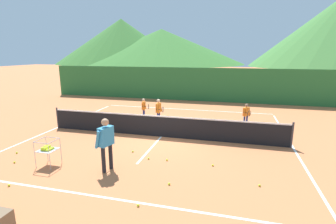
{
  "coord_description": "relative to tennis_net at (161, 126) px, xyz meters",
  "views": [
    {
      "loc": [
        3.04,
        -10.43,
        3.69
      ],
      "look_at": [
        0.22,
        0.37,
        1.07
      ],
      "focal_mm": 27.1,
      "sensor_mm": 36.0,
      "label": 1
    }
  ],
  "objects": [
    {
      "name": "ground_plane",
      "position": [
        0.0,
        0.0,
        -0.5
      ],
      "size": [
        120.0,
        120.0,
        0.0
      ],
      "primitive_type": "plane",
      "color": "#C67042"
    },
    {
      "name": "line_baseline_near",
      "position": [
        0.0,
        -5.11,
        -0.5
      ],
      "size": [
        10.94,
        0.08,
        0.01
      ],
      "primitive_type": "cube",
      "color": "white",
      "rests_on": "ground"
    },
    {
      "name": "line_baseline_far",
      "position": [
        0.0,
        5.83,
        -0.5
      ],
      "size": [
        10.94,
        0.08,
        0.01
      ],
      "primitive_type": "cube",
      "color": "white",
      "rests_on": "ground"
    },
    {
      "name": "line_sideline_west",
      "position": [
        -5.47,
        0.0,
        -0.5
      ],
      "size": [
        0.08,
        10.94,
        0.01
      ],
      "primitive_type": "cube",
      "color": "white",
      "rests_on": "ground"
    },
    {
      "name": "line_sideline_east",
      "position": [
        5.47,
        0.0,
        -0.5
      ],
      "size": [
        0.08,
        10.94,
        0.01
      ],
      "primitive_type": "cube",
      "color": "white",
      "rests_on": "ground"
    },
    {
      "name": "line_service_center",
      "position": [
        0.0,
        0.0,
        -0.5
      ],
      "size": [
        0.08,
        5.98,
        0.01
      ],
      "primitive_type": "cube",
      "color": "white",
      "rests_on": "ground"
    },
    {
      "name": "tennis_net",
      "position": [
        0.0,
        0.0,
        0.0
      ],
      "size": [
        10.83,
        0.08,
        1.05
      ],
      "color": "#333338",
      "rests_on": "ground"
    },
    {
      "name": "instructor",
      "position": [
        -0.74,
        -3.64,
        0.53
      ],
      "size": [
        0.45,
        0.84,
        1.72
      ],
      "color": "black",
      "rests_on": "ground"
    },
    {
      "name": "student_0",
      "position": [
        -1.78,
        2.67,
        0.22
      ],
      "size": [
        0.49,
        0.54,
        1.2
      ],
      "color": "navy",
      "rests_on": "ground"
    },
    {
      "name": "student_1",
      "position": [
        -0.68,
        1.9,
        0.31
      ],
      "size": [
        0.41,
        0.64,
        1.35
      ],
      "color": "navy",
      "rests_on": "ground"
    },
    {
      "name": "student_2",
      "position": [
        3.72,
        2.57,
        0.22
      ],
      "size": [
        0.41,
        0.67,
        1.2
      ],
      "color": "navy",
      "rests_on": "ground"
    },
    {
      "name": "ball_cart",
      "position": [
        -2.83,
        -3.81,
        0.09
      ],
      "size": [
        0.58,
        0.58,
        0.9
      ],
      "color": "#B7B7BC",
      "rests_on": "ground"
    },
    {
      "name": "tennis_ball_0",
      "position": [
        2.51,
        -2.49,
        -0.47
      ],
      "size": [
        0.07,
        0.07,
        0.07
      ],
      "primitive_type": "sphere",
      "color": "yellow",
      "rests_on": "ground"
    },
    {
      "name": "tennis_ball_1",
      "position": [
        -4.7,
        -3.26,
        -0.47
      ],
      "size": [
        0.07,
        0.07,
        0.07
      ],
      "primitive_type": "sphere",
      "color": "yellow",
      "rests_on": "ground"
    },
    {
      "name": "tennis_ball_2",
      "position": [
        3.91,
        -3.49,
        -0.47
      ],
      "size": [
        0.07,
        0.07,
        0.07
      ],
      "primitive_type": "sphere",
      "color": "yellow",
      "rests_on": "ground"
    },
    {
      "name": "tennis_ball_3",
      "position": [
        0.25,
        -2.5,
        -0.47
      ],
      "size": [
        0.07,
        0.07,
        0.07
      ],
      "primitive_type": "sphere",
      "color": "yellow",
      "rests_on": "ground"
    },
    {
      "name": "tennis_ball_4",
      "position": [
        -0.53,
        -2.04,
        -0.47
      ],
      "size": [
        0.07,
        0.07,
        0.07
      ],
      "primitive_type": "sphere",
      "color": "yellow",
      "rests_on": "ground"
    },
    {
      "name": "tennis_ball_5",
      "position": [
        1.41,
        -4.05,
        -0.47
      ],
      "size": [
        0.07,
        0.07,
        0.07
      ],
      "primitive_type": "sphere",
      "color": "yellow",
      "rests_on": "ground"
    },
    {
      "name": "tennis_ball_7",
      "position": [
        0.92,
        -2.46,
        -0.47
      ],
      "size": [
        0.07,
        0.07,
        0.07
      ],
      "primitive_type": "sphere",
      "color": "yellow",
      "rests_on": "ground"
    },
    {
      "name": "tennis_ball_8",
      "position": [
        -4.09,
        -3.97,
        -0.47
      ],
      "size": [
        0.07,
        0.07,
        0.07
      ],
      "primitive_type": "sphere",
      "color": "yellow",
      "rests_on": "ground"
    },
    {
      "name": "tennis_ball_9",
      "position": [
        -2.38,
        -1.15,
        -0.47
      ],
      "size": [
        0.07,
        0.07,
        0.07
      ],
      "primitive_type": "sphere",
      "color": "yellow",
      "rests_on": "ground"
    },
    {
      "name": "tennis_ball_10",
      "position": [
        -2.96,
        -5.28,
        -0.47
      ],
      "size": [
        0.07,
        0.07,
        0.07
      ],
      "primitive_type": "sphere",
      "color": "yellow",
      "rests_on": "ground"
    },
    {
      "name": "tennis_ball_11",
      "position": [
        0.93,
        -5.26,
        -0.47
      ],
      "size": [
        0.07,
        0.07,
        0.07
      ],
      "primitive_type": "sphere",
      "color": "yellow",
      "rests_on": "ground"
    },
    {
      "name": "windscreen_fence",
      "position": [
        0.0,
        9.11,
        0.79
      ],
      "size": [
        24.08,
        0.08,
        2.58
      ],
      "primitive_type": "cube",
      "color": "#286B33",
      "rests_on": "ground"
    },
    {
      "name": "hill_1",
      "position": [
        -35.9,
        74.38,
        7.05
      ],
      "size": [
        44.36,
        44.36,
        15.1
      ],
      "primitive_type": "cone",
      "color": "#38702D",
      "rests_on": "ground"
    },
    {
      "name": "hill_2",
      "position": [
        -21.68,
        75.42,
        5.24
      ],
      "size": [
        55.48,
        55.48,
        11.48
      ],
      "primitive_type": "cone",
      "color": "#38702D",
      "rests_on": "ground"
    }
  ]
}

